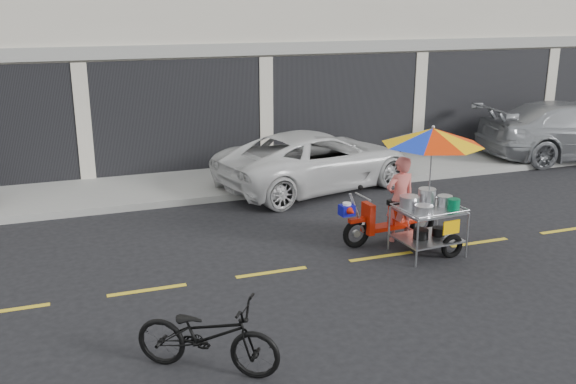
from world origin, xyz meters
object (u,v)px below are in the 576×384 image
object	(u,v)px
white_pickup	(317,160)
near_bicycle	(207,335)
silver_pickup	(575,131)
food_vendor_rig	(419,171)

from	to	relation	value
white_pickup	near_bicycle	distance (m)	8.02
silver_pickup	white_pickup	bearing A→B (deg)	99.99
white_pickup	silver_pickup	xyz separation A→B (m)	(7.87, 0.31, 0.12)
white_pickup	food_vendor_rig	bearing A→B (deg)	168.36
food_vendor_rig	white_pickup	bearing A→B (deg)	88.26
silver_pickup	near_bicycle	world-z (taller)	silver_pickup
silver_pickup	near_bicycle	xyz separation A→B (m)	(-12.05, -7.16, -0.32)
white_pickup	near_bicycle	size ratio (longest dim) A/B	2.71
white_pickup	food_vendor_rig	distance (m)	4.25
white_pickup	near_bicycle	bearing A→B (deg)	134.28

